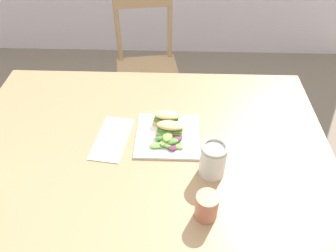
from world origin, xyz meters
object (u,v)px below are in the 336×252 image
fork_on_napkin (113,135)px  cup_extra_side (207,206)px  sandwich_half_front (170,128)px  plate_lunch (168,136)px  mason_jar_iced_tea (213,161)px  dining_table (147,160)px  sandwich_half_back (167,118)px  chair_wooden_far (147,69)px

fork_on_napkin → cup_extra_side: size_ratio=1.93×
fork_on_napkin → sandwich_half_front: bearing=2.7°
plate_lunch → mason_jar_iced_tea: mason_jar_iced_tea is taller
mason_jar_iced_tea → sandwich_half_front: bearing=129.9°
fork_on_napkin → cup_extra_side: 0.49m
dining_table → sandwich_half_front: sandwich_half_front is taller
plate_lunch → fork_on_napkin: (-0.22, -0.00, 0.00)m
dining_table → sandwich_half_back: bearing=51.2°
mason_jar_iced_tea → chair_wooden_far: bearing=106.5°
plate_lunch → mason_jar_iced_tea: (0.16, -0.17, 0.05)m
chair_wooden_far → fork_on_napkin: chair_wooden_far is taller
sandwich_half_back → plate_lunch: bearing=-84.5°
sandwich_half_back → mason_jar_iced_tea: (0.17, -0.24, 0.02)m
plate_lunch → dining_table: bearing=-161.6°
fork_on_napkin → mason_jar_iced_tea: 0.42m
plate_lunch → sandwich_half_back: (-0.01, 0.07, 0.03)m
dining_table → plate_lunch: bearing=18.4°
chair_wooden_far → fork_on_napkin: bearing=-92.7°
chair_wooden_far → sandwich_half_front: bearing=-79.1°
dining_table → sandwich_half_front: size_ratio=12.94×
cup_extra_side → chair_wooden_far: bearing=103.1°
chair_wooden_far → mason_jar_iced_tea: bearing=-73.5°
chair_wooden_far → mason_jar_iced_tea: 1.22m
chair_wooden_far → plate_lunch: (0.17, -0.94, 0.30)m
sandwich_half_back → fork_on_napkin: (-0.21, -0.07, -0.03)m
mason_jar_iced_tea → cup_extra_side: size_ratio=1.35×
fork_on_napkin → cup_extra_side: bearing=-45.0°
plate_lunch → sandwich_half_front: sandwich_half_front is taller
mason_jar_iced_tea → cup_extra_side: (-0.03, -0.18, -0.01)m
chair_wooden_far → mason_jar_iced_tea: (0.33, -1.12, 0.35)m
sandwich_half_back → cup_extra_side: size_ratio=1.14×
dining_table → plate_lunch: (0.08, 0.03, 0.11)m
chair_wooden_far → sandwich_half_front: 1.01m
chair_wooden_far → cup_extra_side: chair_wooden_far is taller
sandwich_half_back → fork_on_napkin: bearing=-161.0°
sandwich_half_front → chair_wooden_far: bearing=100.9°
fork_on_napkin → chair_wooden_far: bearing=87.3°
plate_lunch → chair_wooden_far: bearing=100.2°
sandwich_half_back → chair_wooden_far: bearing=100.6°
dining_table → plate_lunch: 0.15m
plate_lunch → fork_on_napkin: size_ratio=1.32×
plate_lunch → sandwich_half_back: bearing=95.5°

